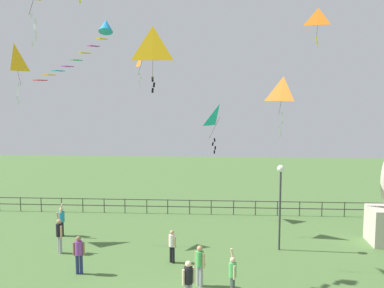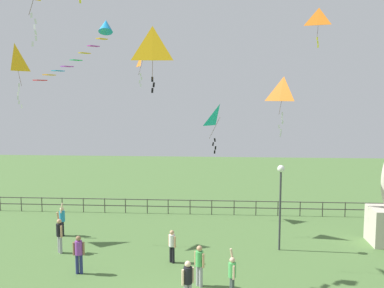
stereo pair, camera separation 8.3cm
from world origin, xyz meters
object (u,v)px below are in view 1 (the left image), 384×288
Objects in this scene: streamer_kite at (102,30)px; person_5 at (62,219)px; person_1 at (200,263)px; kite_2 at (283,91)px; person_7 at (59,233)px; kite_1 at (142,60)px; kite_8 at (15,60)px; kite_6 at (153,46)px; person_0 at (79,252)px; kite_3 at (219,119)px; person_4 at (233,274)px; person_3 at (172,244)px; lamppost at (280,188)px; person_6 at (188,280)px; kite_7 at (318,20)px.

person_5 is at bearing 128.47° from streamer_kite.
kite_2 is (4.10, 6.52, 6.92)m from person_1.
kite_1 is (3.02, 6.78, 8.81)m from person_7.
streamer_kite is at bearing -35.12° from kite_8.
kite_6 is at bearing -29.73° from kite_8.
person_0 is 0.77× the size of kite_1.
kite_6 is (2.06, -9.38, -0.12)m from kite_1.
person_7 is 0.61× the size of kite_8.
kite_8 is at bearing -172.70° from kite_3.
streamer_kite reaches higher than kite_1.
kite_1 is 9.06m from kite_2.
kite_8 is at bearing 151.26° from person_4.
kite_1 is 0.84× the size of kite_3.
kite_3 reaches higher than person_0.
kite_2 is (11.12, 3.21, 6.89)m from person_7.
person_4 is at bearing -26.73° from person_7.
streamer_kite is (-8.22, -5.30, 2.53)m from kite_2.
person_7 is (-5.63, 0.88, 0.12)m from person_3.
person_4 is 0.93× the size of person_7.
person_1 is at bearing -25.29° from person_7.
person_4 is at bearing -114.95° from lamppost.
person_4 is 9.31m from person_7.
person_6 is 0.52× the size of kite_8.
person_6 is 11.64m from kite_2.
person_6 is 10.58m from streamer_kite.
kite_7 reaches higher than person_0.
kite_7 is at bearing 57.93° from kite_2.
person_0 is at bearing -43.73° from kite_8.
kite_2 is 0.94× the size of kite_8.
person_6 is at bearing -123.71° from lamppost.
person_6 is 0.78× the size of kite_1.
kite_3 is (7.76, 3.21, 5.44)m from person_7.
person_5 is 0.57× the size of kite_8.
kite_1 is 0.96× the size of kite_7.
kite_7 is at bearing 60.42° from person_6.
person_4 reaches higher than person_6.
kite_1 is (-7.78, 5.64, 6.68)m from lamppost.
kite_8 is 6.94m from streamer_kite.
person_0 is 5.60m from person_6.
person_0 is 0.74× the size of kite_7.
person_5 is 0.51× the size of streamer_kite.
person_5 is at bearing -132.44° from kite_1.
kite_3 is at bearing 94.28° from person_4.
person_7 is at bearing 142.95° from person_6.
kite_7 reaches higher than person_1.
kite_2 is (11.93, 0.62, 6.95)m from person_5.
person_5 is (-11.61, 1.44, -2.19)m from lamppost.
kite_3 is at bearing 82.48° from person_6.
kite_8 is (-16.40, -5.42, -2.69)m from kite_7.
lamppost is 2.14× the size of person_7.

